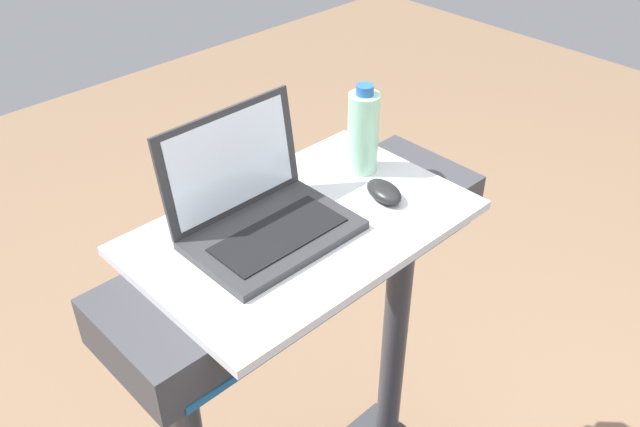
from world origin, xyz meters
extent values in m
cylinder|color=#38383D|center=(0.34, 0.70, 0.58)|extent=(0.07, 0.07, 0.86)
cube|color=#38383D|center=(0.00, 0.70, 1.07)|extent=(0.90, 0.28, 0.11)
cube|color=#0C3F19|center=(0.00, 0.56, 1.07)|extent=(0.24, 0.01, 0.06)
cube|color=#1E598C|center=(0.00, 0.56, 1.02)|extent=(0.81, 0.00, 0.02)
cube|color=silver|center=(0.00, 0.70, 1.13)|extent=(0.69, 0.44, 0.02)
cube|color=#2D2D30|center=(-0.08, 0.70, 1.15)|extent=(0.33, 0.22, 0.02)
cube|color=black|center=(-0.08, 0.69, 1.16)|extent=(0.27, 0.12, 0.00)
cube|color=#2D2D30|center=(-0.08, 0.83, 1.27)|extent=(0.33, 0.04, 0.22)
cube|color=white|center=(-0.08, 0.82, 1.27)|extent=(0.29, 0.03, 0.19)
ellipsoid|color=black|center=(0.19, 0.65, 1.16)|extent=(0.08, 0.11, 0.03)
cylinder|color=#9EDBB2|center=(0.24, 0.76, 1.24)|extent=(0.07, 0.07, 0.19)
cylinder|color=#2659A5|center=(0.24, 0.76, 1.34)|extent=(0.04, 0.04, 0.02)
camera|label=1|loc=(-0.76, -0.15, 1.98)|focal=38.49mm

